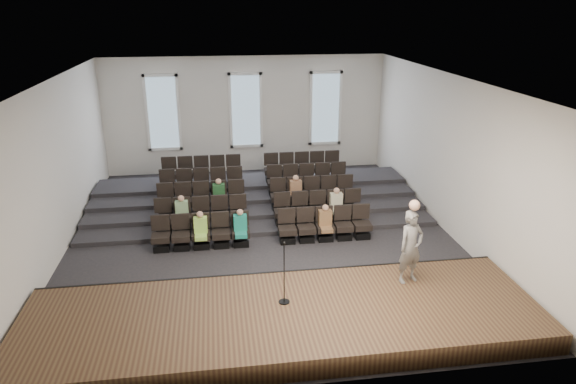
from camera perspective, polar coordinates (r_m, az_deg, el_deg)
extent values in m
plane|color=black|center=(16.63, -2.85, -4.85)|extent=(14.00, 14.00, 0.00)
cube|color=white|center=(15.20, -3.19, 12.51)|extent=(12.00, 14.00, 0.02)
cube|color=silver|center=(22.53, -4.71, 8.54)|extent=(12.00, 0.04, 5.00)
cube|color=silver|center=(9.29, 1.12, -9.09)|extent=(12.00, 0.04, 5.00)
cube|color=silver|center=(16.36, -24.51, 2.24)|extent=(0.04, 14.00, 5.00)
cube|color=silver|center=(17.32, 17.29, 4.09)|extent=(0.04, 14.00, 5.00)
cube|color=#4F3A22|center=(12.09, -0.47, -13.98)|extent=(11.80, 3.60, 0.50)
cube|color=black|center=(13.58, -1.49, -9.81)|extent=(11.80, 0.06, 0.52)
cube|color=black|center=(18.73, -3.54, -1.65)|extent=(11.80, 4.80, 0.15)
cube|color=black|center=(19.19, -3.68, -0.87)|extent=(11.80, 3.75, 0.30)
cube|color=black|center=(19.65, -3.81, -0.12)|extent=(11.80, 2.70, 0.45)
cube|color=black|center=(20.12, -3.94, 0.60)|extent=(11.80, 1.65, 0.60)
cube|color=black|center=(16.09, -13.85, -5.97)|extent=(0.47, 0.43, 0.20)
cube|color=black|center=(15.96, -13.94, -4.97)|extent=(0.55, 0.50, 0.19)
cube|color=black|center=(15.99, -14.00, -3.32)|extent=(0.55, 0.08, 0.50)
cube|color=black|center=(16.04, -11.71, -5.88)|extent=(0.47, 0.43, 0.20)
cube|color=black|center=(15.91, -11.79, -4.88)|extent=(0.55, 0.50, 0.19)
cube|color=black|center=(15.93, -11.86, -3.23)|extent=(0.55, 0.08, 0.50)
cube|color=black|center=(16.00, -9.56, -5.79)|extent=(0.47, 0.43, 0.20)
cube|color=black|center=(15.87, -9.62, -4.78)|extent=(0.55, 0.50, 0.19)
cube|color=black|center=(15.90, -9.70, -3.13)|extent=(0.55, 0.08, 0.50)
cube|color=black|center=(15.99, -7.40, -5.69)|extent=(0.47, 0.43, 0.20)
cube|color=black|center=(15.86, -7.45, -4.68)|extent=(0.55, 0.50, 0.19)
cube|color=black|center=(15.89, -7.53, -3.02)|extent=(0.55, 0.08, 0.50)
cube|color=black|center=(16.00, -5.25, -5.57)|extent=(0.47, 0.43, 0.20)
cube|color=black|center=(15.87, -5.28, -4.57)|extent=(0.55, 0.50, 0.19)
cube|color=black|center=(15.90, -5.37, -2.91)|extent=(0.55, 0.08, 0.50)
cube|color=black|center=(16.12, -0.08, -5.28)|extent=(0.47, 0.43, 0.20)
cube|color=black|center=(15.99, -0.08, -4.27)|extent=(0.55, 0.50, 0.19)
cube|color=black|center=(16.02, -0.18, -2.63)|extent=(0.55, 0.08, 0.50)
cube|color=black|center=(16.21, 2.03, -5.14)|extent=(0.47, 0.43, 0.20)
cube|color=black|center=(16.08, 2.05, -4.14)|extent=(0.55, 0.50, 0.19)
cube|color=black|center=(16.11, 1.93, -2.51)|extent=(0.55, 0.08, 0.50)
cube|color=black|center=(16.32, 4.11, -5.00)|extent=(0.47, 0.43, 0.20)
cube|color=black|center=(16.19, 4.14, -4.01)|extent=(0.55, 0.50, 0.19)
cube|color=black|center=(16.22, 4.02, -2.39)|extent=(0.55, 0.08, 0.50)
cube|color=black|center=(16.45, 6.16, -4.86)|extent=(0.47, 0.43, 0.20)
cube|color=black|center=(16.32, 6.20, -3.87)|extent=(0.55, 0.50, 0.19)
cube|color=black|center=(16.35, 6.08, -2.27)|extent=(0.55, 0.08, 0.50)
cube|color=black|center=(16.60, 8.18, -4.71)|extent=(0.47, 0.43, 0.20)
cube|color=black|center=(16.48, 8.23, -3.74)|extent=(0.55, 0.50, 0.19)
cube|color=black|center=(16.50, 8.10, -2.14)|extent=(0.55, 0.08, 0.50)
cube|color=black|center=(16.98, -13.60, -3.96)|extent=(0.47, 0.43, 0.20)
cube|color=black|center=(16.86, -13.68, -3.00)|extent=(0.55, 0.50, 0.19)
cube|color=black|center=(16.90, -13.74, -1.44)|extent=(0.55, 0.08, 0.50)
cube|color=black|center=(16.93, -11.57, -3.87)|extent=(0.47, 0.43, 0.20)
cube|color=black|center=(16.80, -11.65, -2.91)|extent=(0.55, 0.50, 0.19)
cube|color=black|center=(16.84, -11.71, -1.35)|extent=(0.55, 0.08, 0.50)
cube|color=black|center=(16.89, -9.54, -3.78)|extent=(0.47, 0.43, 0.20)
cube|color=black|center=(16.77, -9.60, -2.81)|extent=(0.55, 0.50, 0.19)
cube|color=black|center=(16.81, -9.67, -1.25)|extent=(0.55, 0.08, 0.50)
cube|color=black|center=(16.88, -7.50, -3.68)|extent=(0.47, 0.43, 0.20)
cube|color=black|center=(16.76, -7.55, -2.71)|extent=(0.55, 0.50, 0.19)
cube|color=black|center=(16.80, -7.63, -1.15)|extent=(0.55, 0.08, 0.50)
cube|color=black|center=(16.89, -5.47, -3.58)|extent=(0.47, 0.43, 0.20)
cube|color=black|center=(16.77, -5.50, -2.61)|extent=(0.55, 0.50, 0.19)
cube|color=black|center=(16.81, -5.59, -1.05)|extent=(0.55, 0.08, 0.50)
cube|color=black|center=(17.01, -0.58, -3.31)|extent=(0.47, 0.43, 0.20)
cube|color=black|center=(16.89, -0.58, -2.35)|extent=(0.55, 0.50, 0.19)
cube|color=black|center=(16.93, -0.68, -0.80)|extent=(0.55, 0.08, 0.50)
cube|color=black|center=(17.09, 1.42, -3.20)|extent=(0.47, 0.43, 0.20)
cube|color=black|center=(16.97, 1.43, -2.24)|extent=(0.55, 0.50, 0.19)
cube|color=black|center=(17.01, 1.32, -0.69)|extent=(0.55, 0.08, 0.50)
cube|color=black|center=(17.20, 3.39, -3.08)|extent=(0.47, 0.43, 0.20)
cube|color=black|center=(17.08, 3.41, -2.12)|extent=(0.55, 0.50, 0.19)
cube|color=black|center=(17.12, 3.30, -0.59)|extent=(0.55, 0.08, 0.50)
cube|color=black|center=(17.32, 5.34, -2.96)|extent=(0.47, 0.43, 0.20)
cube|color=black|center=(17.20, 5.37, -2.01)|extent=(0.55, 0.50, 0.19)
cube|color=black|center=(17.24, 5.26, -0.48)|extent=(0.55, 0.08, 0.50)
cube|color=black|center=(17.46, 7.26, -2.83)|extent=(0.47, 0.43, 0.20)
cube|color=black|center=(17.34, 7.30, -1.89)|extent=(0.55, 0.50, 0.19)
cube|color=black|center=(17.38, 7.18, -0.38)|extent=(0.55, 0.08, 0.50)
cube|color=black|center=(17.88, -13.37, -2.16)|extent=(0.47, 0.42, 0.20)
cube|color=black|center=(17.77, -13.45, -1.23)|extent=(0.55, 0.50, 0.19)
cube|color=black|center=(17.82, -13.50, 0.24)|extent=(0.55, 0.08, 0.50)
cube|color=black|center=(17.83, -11.45, -2.07)|extent=(0.47, 0.42, 0.20)
cube|color=black|center=(17.72, -11.52, -1.14)|extent=(0.55, 0.50, 0.19)
cube|color=black|center=(17.77, -11.58, 0.34)|extent=(0.55, 0.08, 0.50)
cube|color=black|center=(17.80, -9.53, -1.97)|extent=(0.47, 0.42, 0.20)
cube|color=black|center=(17.69, -9.58, -1.04)|extent=(0.55, 0.50, 0.19)
cube|color=black|center=(17.74, -9.65, 0.43)|extent=(0.55, 0.08, 0.50)
cube|color=black|center=(17.79, -7.60, -1.88)|extent=(0.47, 0.42, 0.20)
cube|color=black|center=(17.68, -7.64, -0.95)|extent=(0.55, 0.50, 0.19)
cube|color=black|center=(17.73, -7.71, 0.53)|extent=(0.55, 0.08, 0.50)
cube|color=black|center=(17.80, -5.67, -1.78)|extent=(0.47, 0.42, 0.20)
cube|color=black|center=(17.69, -5.70, -0.85)|extent=(0.55, 0.50, 0.19)
cube|color=black|center=(17.75, -5.78, 0.63)|extent=(0.55, 0.08, 0.50)
cube|color=black|center=(17.91, -1.03, -1.54)|extent=(0.47, 0.42, 0.20)
cube|color=black|center=(17.80, -1.04, -0.62)|extent=(0.55, 0.50, 0.19)
cube|color=black|center=(17.85, -1.13, 0.85)|extent=(0.55, 0.08, 0.50)
cube|color=black|center=(17.99, 0.87, -1.44)|extent=(0.47, 0.42, 0.20)
cube|color=black|center=(17.88, 0.87, -0.52)|extent=(0.55, 0.50, 0.19)
cube|color=black|center=(17.93, 0.77, 0.94)|extent=(0.55, 0.08, 0.50)
cube|color=black|center=(18.09, 2.74, -1.34)|extent=(0.47, 0.42, 0.20)
cube|color=black|center=(17.98, 2.76, -0.42)|extent=(0.55, 0.50, 0.19)
cube|color=black|center=(18.03, 2.66, 1.03)|extent=(0.55, 0.08, 0.50)
cube|color=black|center=(18.21, 4.60, -1.24)|extent=(0.47, 0.42, 0.20)
cube|color=black|center=(18.10, 4.63, -0.32)|extent=(0.55, 0.50, 0.19)
cube|color=black|center=(18.15, 4.52, 1.12)|extent=(0.55, 0.08, 0.50)
cube|color=black|center=(18.34, 6.43, -1.13)|extent=(0.47, 0.42, 0.20)
cube|color=black|center=(18.23, 6.47, -0.23)|extent=(0.55, 0.50, 0.19)
cube|color=black|center=(18.29, 6.36, 1.20)|extent=(0.55, 0.08, 0.50)
cube|color=black|center=(18.80, -13.16, -0.52)|extent=(0.47, 0.42, 0.20)
cube|color=black|center=(18.70, -13.24, 0.36)|extent=(0.55, 0.50, 0.19)
cube|color=black|center=(18.77, -13.29, 1.76)|extent=(0.55, 0.08, 0.50)
cube|color=black|center=(18.76, -11.34, -0.43)|extent=(0.47, 0.42, 0.20)
cube|color=black|center=(18.65, -11.41, 0.46)|extent=(0.55, 0.50, 0.19)
cube|color=black|center=(18.72, -11.46, 1.85)|extent=(0.55, 0.08, 0.50)
cube|color=black|center=(18.73, -9.51, -0.34)|extent=(0.47, 0.42, 0.20)
cube|color=black|center=(18.62, -9.57, 0.55)|extent=(0.55, 0.50, 0.19)
cube|color=black|center=(18.69, -9.63, 1.95)|extent=(0.55, 0.08, 0.50)
cube|color=black|center=(18.72, -7.68, -0.25)|extent=(0.47, 0.42, 0.20)
cube|color=black|center=(18.61, -7.72, 0.64)|extent=(0.55, 0.50, 0.19)
cube|color=black|center=(18.68, -7.79, 2.04)|extent=(0.55, 0.08, 0.50)
cube|color=black|center=(18.73, -5.84, -0.16)|extent=(0.47, 0.42, 0.20)
cube|color=black|center=(18.62, -5.88, 0.73)|extent=(0.55, 0.50, 0.19)
cube|color=black|center=(18.69, -5.95, 2.13)|extent=(0.55, 0.08, 0.50)
cube|color=black|center=(18.83, -1.44, 0.06)|extent=(0.47, 0.42, 0.20)
cube|color=black|center=(18.73, -1.44, 0.95)|extent=(0.55, 0.50, 0.19)
cube|color=black|center=(18.79, -1.53, 2.34)|extent=(0.55, 0.08, 0.50)
cube|color=black|center=(18.91, 0.37, 0.15)|extent=(0.47, 0.42, 0.20)
cube|color=black|center=(18.80, 0.37, 1.03)|extent=(0.55, 0.50, 0.19)
cube|color=black|center=(18.87, 0.28, 2.42)|extent=(0.55, 0.08, 0.50)
cube|color=black|center=(19.00, 2.16, 0.24)|extent=(0.47, 0.42, 0.20)
cube|color=black|center=(18.90, 2.17, 1.12)|extent=(0.55, 0.50, 0.19)
cube|color=black|center=(18.96, 2.07, 2.49)|extent=(0.55, 0.08, 0.50)
cube|color=black|center=(19.11, 3.93, 0.32)|extent=(0.47, 0.42, 0.20)
cube|color=black|center=(19.01, 3.95, 1.20)|extent=(0.55, 0.50, 0.19)
cube|color=black|center=(19.08, 3.85, 2.57)|extent=(0.55, 0.08, 0.50)
cube|color=black|center=(19.24, 5.68, 0.41)|extent=(0.47, 0.42, 0.20)
cube|color=black|center=(19.14, 5.71, 1.28)|extent=(0.55, 0.50, 0.19)
cube|color=black|center=(19.21, 5.60, 2.64)|extent=(0.55, 0.08, 0.50)
cube|color=black|center=(19.74, -12.98, 0.95)|extent=(0.47, 0.42, 0.20)
cube|color=black|center=(19.64, -13.05, 1.81)|extent=(0.55, 0.50, 0.19)
cube|color=black|center=(19.72, -13.10, 3.13)|extent=(0.55, 0.08, 0.50)
cube|color=black|center=(19.69, -11.24, 1.04)|extent=(0.47, 0.42, 0.20)
cube|color=black|center=(19.60, -11.30, 1.90)|extent=(0.55, 0.50, 0.19)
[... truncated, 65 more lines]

